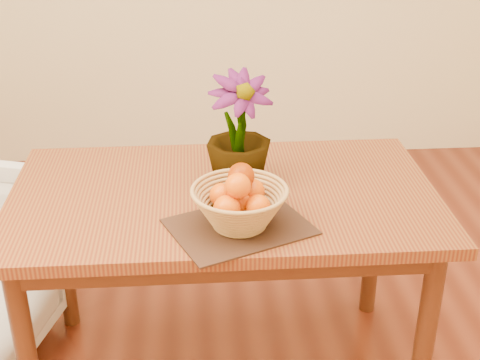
{
  "coord_description": "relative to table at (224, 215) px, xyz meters",
  "views": [
    {
      "loc": [
        -0.09,
        -1.64,
        1.76
      ],
      "look_at": [
        0.04,
        0.1,
        0.89
      ],
      "focal_mm": 50.0,
      "sensor_mm": 36.0,
      "label": 1
    }
  ],
  "objects": [
    {
      "name": "placemat",
      "position": [
        0.04,
        -0.23,
        0.09
      ],
      "size": [
        0.48,
        0.43,
        0.01
      ],
      "primitive_type": "cube",
      "rotation": [
        0.0,
        0.0,
        0.41
      ],
      "color": "#311C12",
      "rests_on": "table"
    },
    {
      "name": "wicker_basket",
      "position": [
        0.04,
        -0.23,
        0.15
      ],
      "size": [
        0.29,
        0.29,
        0.12
      ],
      "color": "#A97846",
      "rests_on": "placemat"
    },
    {
      "name": "orange_pile",
      "position": [
        0.04,
        -0.23,
        0.21
      ],
      "size": [
        0.17,
        0.18,
        0.14
      ],
      "rotation": [
        0.0,
        0.0,
        0.29
      ],
      "color": "#F16503",
      "rests_on": "wicker_basket"
    },
    {
      "name": "potted_plant",
      "position": [
        0.05,
        0.05,
        0.28
      ],
      "size": [
        0.26,
        0.26,
        0.38
      ],
      "primitive_type": "imported",
      "rotation": [
        0.0,
        0.0,
        0.27
      ],
      "color": "#154513",
      "rests_on": "table"
    },
    {
      "name": "table",
      "position": [
        0.0,
        0.0,
        0.0
      ],
      "size": [
        1.4,
        0.8,
        0.75
      ],
      "color": "brown",
      "rests_on": "floor"
    }
  ]
}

